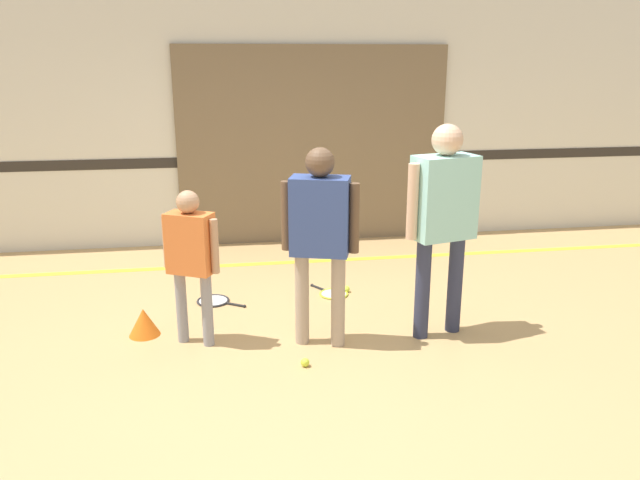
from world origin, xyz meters
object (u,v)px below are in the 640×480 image
person_instructor (320,226)px  person_student_right (443,209)px  training_cone (144,322)px  racket_spare_on_floor (333,293)px  tennis_ball_near_instructor (305,362)px  racket_second_spare (215,301)px  tennis_ball_by_spare_racket (347,289)px  person_student_left (191,251)px

person_instructor → person_student_right: person_student_right is taller
person_instructor → training_cone: 1.71m
racket_spare_on_floor → tennis_ball_near_instructor: size_ratio=7.28×
racket_second_spare → tennis_ball_by_spare_racket: 1.29m
racket_second_spare → tennis_ball_near_instructor: size_ratio=7.89×
racket_second_spare → racket_spare_on_floor: bearing=33.6°
person_instructor → person_student_left: (-1.00, 0.17, -0.20)m
person_instructor → tennis_ball_near_instructor: (-0.17, -0.37, -0.95)m
person_student_left → racket_spare_on_floor: 1.74m
racket_spare_on_floor → training_cone: 1.85m
person_student_right → tennis_ball_by_spare_racket: (-0.56, 1.05, -1.05)m
tennis_ball_near_instructor → training_cone: bearing=148.9°
racket_spare_on_floor → tennis_ball_near_instructor: 1.50m
training_cone → person_student_right: bearing=-8.1°
person_student_left → training_cone: size_ratio=4.89×
person_student_left → tennis_ball_near_instructor: size_ratio=19.19×
tennis_ball_near_instructor → person_student_right: bearing=19.4°
person_student_left → training_cone: person_student_left is taller
racket_spare_on_floor → training_cone: size_ratio=1.85×
racket_second_spare → person_student_right: bearing=4.4°
person_student_right → tennis_ball_near_instructor: 1.63m
person_student_left → racket_spare_on_floor: (1.29, 0.88, -0.77)m
person_student_left → tennis_ball_by_spare_racket: size_ratio=19.19×
racket_spare_on_floor → tennis_ball_near_instructor: (-0.46, -1.42, 0.02)m
person_instructor → tennis_ball_near_instructor: person_instructor is taller
person_student_right → training_cone: bearing=-22.7°
training_cone → tennis_ball_by_spare_racket: bearing=20.6°
person_instructor → training_cone: bearing=-177.8°
training_cone → person_instructor: bearing=-15.0°
person_instructor → tennis_ball_by_spare_racket: bearing=85.3°
racket_spare_on_floor → training_cone: training_cone is taller
person_student_left → tennis_ball_by_spare_racket: person_student_left is taller
racket_spare_on_floor → tennis_ball_by_spare_racket: (0.15, 0.03, 0.02)m
person_student_left → tennis_ball_near_instructor: (0.82, -0.54, -0.75)m
person_instructor → tennis_ball_by_spare_racket: person_instructor is taller
racket_second_spare → training_cone: 0.87m
tennis_ball_near_instructor → tennis_ball_by_spare_racket: (0.61, 1.46, 0.00)m
person_student_right → tennis_ball_near_instructor: (-1.17, -0.41, -1.05)m
person_instructor → person_student_left: person_instructor is taller
racket_spare_on_floor → racket_second_spare: same height
person_student_left → tennis_ball_by_spare_racket: bearing=59.3°
person_student_left → training_cone: 0.82m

